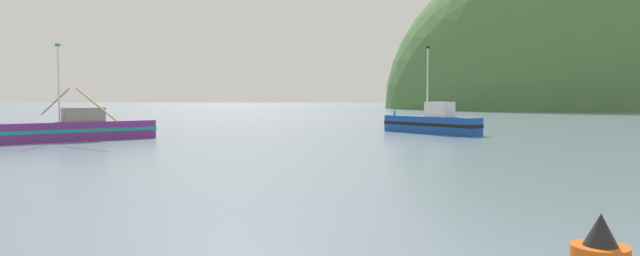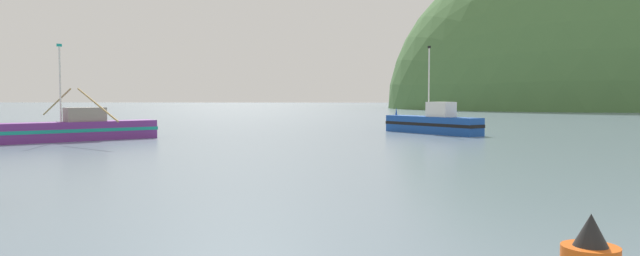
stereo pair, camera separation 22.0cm
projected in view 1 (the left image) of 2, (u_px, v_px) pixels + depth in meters
hill_mid_right at (582, 108)px, 155.67m from camera, size 105.33×84.27×91.31m
hill_far_right at (556, 104)px, 253.20m from camera, size 94.33×75.47×49.74m
fishing_boat_purple at (75, 129)px, 41.91m from camera, size 11.51×13.20×6.94m
fishing_boat_blue at (431, 123)px, 50.14m from camera, size 7.44×9.18×7.57m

